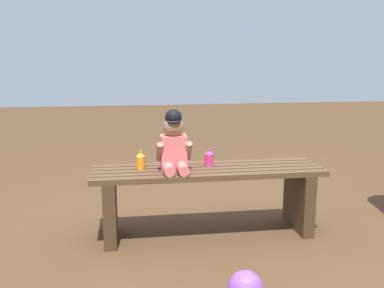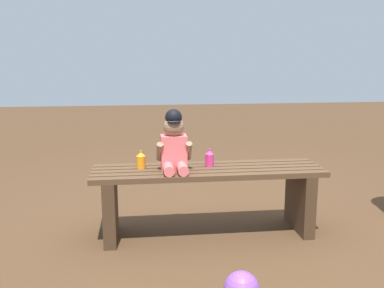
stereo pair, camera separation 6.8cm
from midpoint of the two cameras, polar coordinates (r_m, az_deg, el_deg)
The scene contains 6 objects.
ground_plane at distance 3.14m, azimuth 1.35°, elevation -11.41°, with size 16.00×16.00×0.00m, color #4C331E.
park_bench at distance 3.03m, azimuth 1.38°, elevation -5.99°, with size 1.56×0.40×0.47m.
child_figure at distance 2.91m, azimuth -3.02°, elevation 0.02°, with size 0.23×0.27×0.40m.
sippy_cup_left at distance 2.99m, azimuth -7.30°, elevation -2.07°, with size 0.06×0.06×0.12m.
sippy_cup_right at distance 3.03m, azimuth 1.57°, elevation -1.78°, with size 0.06×0.06×0.12m.
toy_ball at distance 2.30m, azimuth 6.03°, elevation -18.03°, with size 0.18×0.18×0.18m, color #8C4CCC.
Camera 1 is at (-0.53, -2.84, 1.22)m, focal length 41.33 mm.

